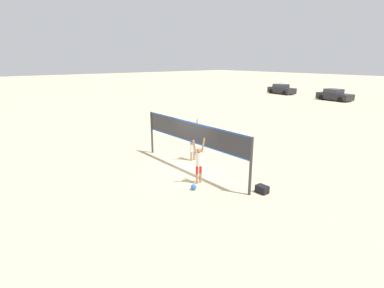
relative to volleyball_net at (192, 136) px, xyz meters
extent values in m
plane|color=beige|center=(0.00, 0.00, -1.68)|extent=(200.00, 200.00, 0.00)
cylinder|color=#38383D|center=(-3.61, 0.00, -0.49)|extent=(0.12, 0.12, 2.38)
cylinder|color=#38383D|center=(3.61, 0.00, -0.49)|extent=(0.12, 0.12, 2.38)
cube|color=#2D2D33|center=(0.00, 0.00, 0.20)|extent=(7.10, 0.02, 0.99)
cube|color=#1E4CB2|center=(0.00, 0.00, 0.66)|extent=(7.10, 0.03, 0.06)
cube|color=#1E4CB2|center=(0.00, 0.00, -0.27)|extent=(7.10, 0.03, 0.06)
cylinder|color=tan|center=(1.45, -0.90, -1.46)|extent=(0.11, 0.11, 0.45)
cylinder|color=red|center=(1.45, -0.90, -1.05)|extent=(0.12, 0.12, 0.36)
cylinder|color=tan|center=(1.45, -0.70, -1.46)|extent=(0.11, 0.11, 0.45)
cylinder|color=red|center=(1.45, -0.70, -1.05)|extent=(0.12, 0.12, 0.36)
cylinder|color=white|center=(1.45, -0.80, -0.59)|extent=(0.28, 0.28, 0.57)
sphere|color=tan|center=(1.45, -0.80, -0.19)|extent=(0.22, 0.22, 0.22)
cylinder|color=tan|center=(1.45, -1.04, -0.02)|extent=(0.08, 0.21, 0.64)
cylinder|color=tan|center=(1.45, -0.57, -0.02)|extent=(0.08, 0.21, 0.64)
cylinder|color=tan|center=(-1.06, 1.02, -1.43)|extent=(0.11, 0.11, 0.50)
cylinder|color=white|center=(-1.06, 1.02, -0.98)|extent=(0.12, 0.12, 0.41)
cylinder|color=tan|center=(-1.06, 0.82, -1.43)|extent=(0.11, 0.11, 0.50)
cylinder|color=white|center=(-1.06, 0.82, -0.98)|extent=(0.12, 0.12, 0.41)
cylinder|color=tan|center=(-1.06, 0.92, -0.46)|extent=(0.28, 0.28, 0.64)
sphere|color=tan|center=(-1.06, 0.92, -0.02)|extent=(0.25, 0.25, 0.25)
cylinder|color=tan|center=(-1.06, 1.17, 0.17)|extent=(0.08, 0.23, 0.71)
cylinder|color=tan|center=(-1.06, 0.68, 0.17)|extent=(0.08, 0.23, 0.71)
sphere|color=blue|center=(1.84, -1.41, -1.56)|extent=(0.24, 0.24, 0.24)
cube|color=black|center=(3.82, 0.54, -1.53)|extent=(0.48, 0.34, 0.31)
cube|color=#232328|center=(-8.03, 30.62, -1.15)|extent=(4.56, 2.38, 0.81)
cube|color=#2D333D|center=(-8.25, 30.65, -0.47)|extent=(2.16, 1.93, 0.55)
cylinder|color=black|center=(-6.58, 31.31, -1.36)|extent=(0.66, 0.30, 0.64)
cylinder|color=black|center=(-6.80, 29.58, -1.36)|extent=(0.66, 0.30, 0.64)
cylinder|color=black|center=(-9.26, 31.66, -1.36)|extent=(0.66, 0.30, 0.64)
cylinder|color=black|center=(-9.48, 29.93, -1.36)|extent=(0.66, 0.30, 0.64)
cube|color=#232328|center=(-16.99, 31.86, -1.13)|extent=(4.56, 2.52, 0.84)
cube|color=#2D333D|center=(-17.20, 31.89, -0.45)|extent=(2.19, 2.00, 0.52)
cylinder|color=black|center=(-15.52, 32.52, -1.36)|extent=(0.67, 0.32, 0.64)
cylinder|color=black|center=(-15.81, 30.78, -1.36)|extent=(0.67, 0.32, 0.64)
cylinder|color=black|center=(-18.17, 32.94, -1.36)|extent=(0.67, 0.32, 0.64)
cylinder|color=black|center=(-18.45, 31.20, -1.36)|extent=(0.67, 0.32, 0.64)
camera|label=1|loc=(10.63, -8.67, 3.52)|focal=28.00mm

